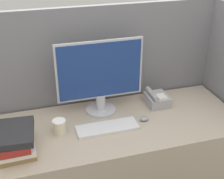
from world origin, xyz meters
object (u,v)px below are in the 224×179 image
Objects in this scene: mouse at (144,119)px; desk_telephone at (157,99)px; coffee_cup at (59,127)px; keyboard at (107,128)px; book_stack at (15,140)px; monitor at (100,78)px.

desk_telephone reaches higher than mouse.
desk_telephone reaches higher than coffee_cup.
keyboard is 4.33× the size of coffee_cup.
keyboard is 0.58m from book_stack.
monitor reaches higher than book_stack.
monitor reaches higher than desk_telephone.
desk_telephone is (1.01, 0.26, -0.03)m from book_stack.
monitor is 0.68m from book_stack.
mouse is at bearing 5.26° from keyboard.
coffee_cup is at bearing 21.26° from book_stack.
keyboard is 6.53× the size of mouse.
monitor is at bearing 29.97° from coffee_cup.
mouse is (0.25, -0.21, -0.25)m from monitor.
monitor is 6.41× the size of coffee_cup.
coffee_cup is 0.52× the size of desk_telephone.
book_stack is 1.04m from desk_telephone.
coffee_cup reaches higher than mouse.
mouse is at bearing -132.98° from desk_telephone.
mouse is 0.66× the size of coffee_cup.
keyboard is at bearing -154.86° from desk_telephone.
keyboard is 0.31m from coffee_cup.
keyboard is 0.27m from mouse.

